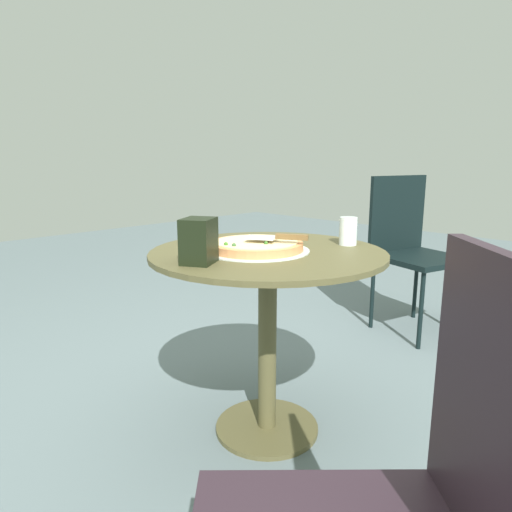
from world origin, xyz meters
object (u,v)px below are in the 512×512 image
drinking_cup (348,231)px  patio_table (268,296)px  patio_chair_far (411,243)px  pizza_on_tray (256,246)px  pizza_server (277,237)px  napkin_dispenser (199,241)px

drinking_cup → patio_table: bearing=64.6°
patio_table → patio_chair_far: (0.14, -1.36, -0.00)m
pizza_on_tray → pizza_server: bearing=-152.1°
pizza_server → patio_chair_far: (0.18, -1.36, -0.22)m
drinking_cup → napkin_dispenser: bearing=75.3°
drinking_cup → napkin_dispenser: (0.15, 0.57, 0.02)m
pizza_on_tray → pizza_server: size_ratio=1.78×
pizza_server → drinking_cup: bearing=-108.5°
napkin_dispenser → drinking_cup: bearing=-44.7°
pizza_on_tray → pizza_server: (-0.07, -0.04, 0.04)m
pizza_server → patio_chair_far: size_ratio=0.23×
patio_table → drinking_cup: size_ratio=7.98×
pizza_on_tray → drinking_cup: bearing=-116.9°
drinking_cup → pizza_server: bearing=71.5°
drinking_cup → patio_chair_far: bearing=-75.6°
patio_table → pizza_server: pizza_server is taller
drinking_cup → patio_chair_far: size_ratio=0.11×
patio_chair_far → patio_table: bearing=95.9°
pizza_on_tray → napkin_dispenser: 0.26m
patio_table → patio_chair_far: size_ratio=0.91×
napkin_dispenser → patio_chair_far: patio_chair_far is taller
patio_table → pizza_server: bearing=-175.5°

